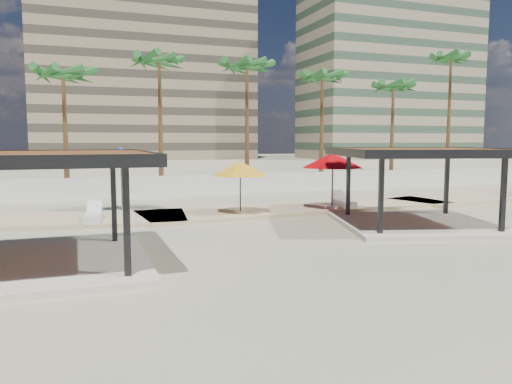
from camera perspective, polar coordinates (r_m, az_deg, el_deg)
ground at (r=17.70m, az=9.48°, el=-5.29°), size 200.00×200.00×0.00m
promenade at (r=25.32m, az=4.84°, el=-1.71°), size 44.45×7.97×0.24m
boundary_wall at (r=32.37m, az=-4.65°, el=0.92°), size 56.00×0.30×1.20m
building_mid at (r=94.55m, az=-12.69°, el=12.39°), size 38.00×16.00×30.40m
building_east at (r=99.86m, az=15.03°, el=13.71°), size 32.00×15.00×36.40m
pavilion_central at (r=20.67m, az=18.03°, el=1.31°), size 7.58×7.58×3.11m
pavilion_west at (r=14.43m, az=-24.23°, el=-0.80°), size 6.20×6.20×3.12m
umbrella_b at (r=22.03m, az=-1.80°, el=2.66°), size 2.81×2.81×2.31m
umbrella_c at (r=23.87m, az=8.76°, el=3.60°), size 3.16×3.16×2.67m
umbrella_f at (r=24.37m, az=-15.16°, el=3.97°), size 3.26×3.26×2.90m
lounger_a at (r=21.15m, az=-18.08°, el=-2.69°), size 0.83×1.97×0.72m
lounger_b at (r=24.96m, az=9.94°, el=-1.21°), size 0.87×1.98×0.72m
palm_c at (r=33.38m, az=-21.17°, el=11.97°), size 3.00×3.00×8.26m
palm_d at (r=34.78m, az=-11.00°, el=13.94°), size 3.00×3.00×9.50m
palm_e at (r=35.76m, az=-1.05°, el=13.67°), size 3.00×3.00×9.40m
palm_f at (r=38.26m, az=7.58°, el=12.43°), size 3.00×3.00×8.92m
palm_g at (r=40.99m, az=15.42°, el=11.14°), size 3.00×3.00×8.40m
palm_h at (r=45.44m, az=21.40°, el=13.50°), size 3.00×3.00×10.99m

